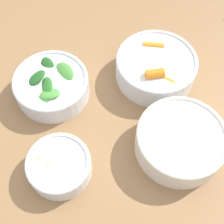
{
  "coord_description": "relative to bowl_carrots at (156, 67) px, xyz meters",
  "views": [
    {
      "loc": [
        0.42,
        -0.07,
        1.38
      ],
      "look_at": [
        0.07,
        0.01,
        0.78
      ],
      "focal_mm": 50.0,
      "sensor_mm": 36.0,
      "label": 1
    }
  ],
  "objects": [
    {
      "name": "bowl_carrots",
      "position": [
        0.0,
        0.0,
        0.0
      ],
      "size": [
        0.2,
        0.2,
        0.08
      ],
      "color": "silver",
      "rests_on": "dining_table"
    },
    {
      "name": "bowl_cookies",
      "position": [
        0.19,
        -0.27,
        -0.01
      ],
      "size": [
        0.13,
        0.13,
        0.05
      ],
      "color": "silver",
      "rests_on": "dining_table"
    },
    {
      "name": "ground_plane",
      "position": [
        0.02,
        -0.14,
        -0.78
      ],
      "size": [
        10.0,
        10.0,
        0.0
      ],
      "primitive_type": "plane",
      "color": "brown"
    },
    {
      "name": "bowl_beans_hotdog",
      "position": [
        0.2,
        -0.01,
        -0.0
      ],
      "size": [
        0.19,
        0.19,
        0.06
      ],
      "color": "silver",
      "rests_on": "dining_table"
    },
    {
      "name": "bowl_greens",
      "position": [
        -0.01,
        -0.25,
        -0.0
      ],
      "size": [
        0.18,
        0.18,
        0.07
      ],
      "color": "silver",
      "rests_on": "dining_table"
    },
    {
      "name": "dining_table",
      "position": [
        0.02,
        -0.14,
        -0.14
      ],
      "size": [
        1.22,
        0.98,
        0.75
      ],
      "color": "olive",
      "rests_on": "ground_plane"
    }
  ]
}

